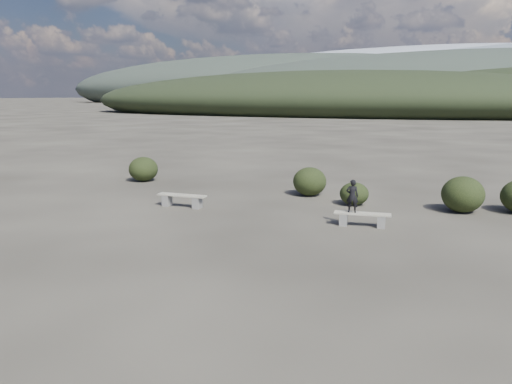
% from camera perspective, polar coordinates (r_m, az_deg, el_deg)
% --- Properties ---
extents(ground, '(1200.00, 1200.00, 0.00)m').
position_cam_1_polar(ground, '(11.20, -4.82, -8.90)').
color(ground, '#2C2922').
rests_on(ground, ground).
extents(bench_left, '(1.77, 0.51, 0.44)m').
position_cam_1_polar(bench_left, '(17.41, -8.46, -0.85)').
color(bench_left, slate).
rests_on(bench_left, ground).
extents(bench_right, '(1.68, 0.62, 0.41)m').
position_cam_1_polar(bench_right, '(15.01, 12.05, -2.95)').
color(bench_right, slate).
rests_on(bench_right, ground).
extents(seated_person, '(0.41, 0.32, 0.98)m').
position_cam_1_polar(seated_person, '(14.88, 10.95, -0.45)').
color(seated_person, black).
rests_on(seated_person, bench_right).
extents(shrub_b, '(1.28, 1.28, 1.10)m').
position_cam_1_polar(shrub_b, '(19.26, 6.15, 1.20)').
color(shrub_b, black).
rests_on(shrub_b, ground).
extents(shrub_c, '(1.01, 1.01, 0.81)m').
position_cam_1_polar(shrub_c, '(17.85, 11.16, -0.20)').
color(shrub_c, black).
rests_on(shrub_c, ground).
extents(shrub_d, '(1.37, 1.37, 1.20)m').
position_cam_1_polar(shrub_d, '(17.77, 22.56, -0.25)').
color(shrub_d, black).
rests_on(shrub_d, ground).
extents(shrub_f, '(1.30, 1.30, 1.10)m').
position_cam_1_polar(shrub_f, '(22.96, -12.75, 2.58)').
color(shrub_f, black).
rests_on(shrub_f, ground).
extents(mountain_ridges, '(500.00, 400.00, 56.00)m').
position_cam_1_polar(mountain_ridges, '(348.53, 22.76, 11.31)').
color(mountain_ridges, black).
rests_on(mountain_ridges, ground).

